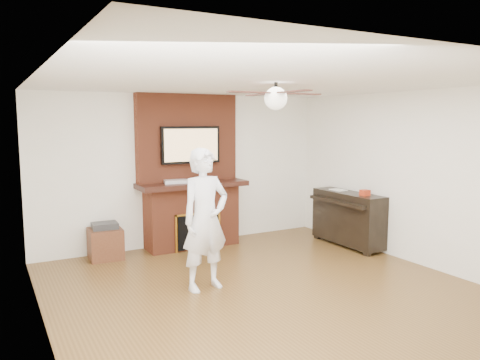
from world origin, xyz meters
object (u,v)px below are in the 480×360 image
fireplace (190,186)px  person (205,220)px  side_table (105,242)px  piano (348,217)px

fireplace → person: (-0.62, -1.95, -0.12)m
side_table → piano: bearing=-15.2°
person → side_table: 2.14m
person → side_table: bearing=104.5°
side_table → fireplace: bearing=5.4°
fireplace → piano: (2.28, -1.26, -0.51)m
fireplace → piano: 2.65m
fireplace → person: fireplace is taller
side_table → piano: 3.89m
person → piano: size_ratio=1.27×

